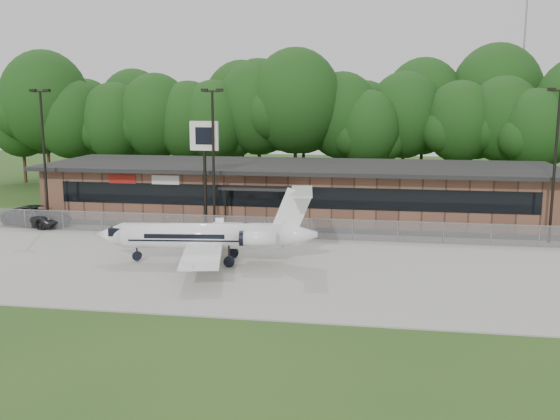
% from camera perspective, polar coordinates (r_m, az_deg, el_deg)
% --- Properties ---
extents(ground, '(160.00, 160.00, 0.00)m').
position_cam_1_polar(ground, '(28.91, -4.99, -9.19)').
color(ground, '#284B1B').
rests_on(ground, ground).
extents(apron, '(64.00, 18.00, 0.08)m').
position_cam_1_polar(apron, '(36.35, -1.88, -5.02)').
color(apron, '#9E9B93').
rests_on(apron, ground).
extents(parking_lot, '(50.00, 9.00, 0.06)m').
position_cam_1_polar(parking_lot, '(47.38, 0.82, -1.42)').
color(parking_lot, '#383835').
rests_on(parking_lot, ground).
extents(terminal, '(41.00, 11.65, 4.30)m').
position_cam_1_polar(terminal, '(51.34, 1.56, 1.91)').
color(terminal, brown).
rests_on(terminal, ground).
extents(fence, '(46.00, 0.04, 1.52)m').
position_cam_1_polar(fence, '(42.88, -0.07, -1.65)').
color(fence, gray).
rests_on(fence, ground).
extents(treeline, '(72.00, 12.00, 15.00)m').
position_cam_1_polar(treeline, '(68.77, 3.64, 8.45)').
color(treeline, '#133811').
rests_on(treeline, ground).
extents(radio_mast, '(0.20, 0.20, 25.00)m').
position_cam_1_polar(radio_mast, '(75.98, 21.28, 11.73)').
color(radio_mast, gray).
rests_on(radio_mast, ground).
extents(light_pole_left, '(1.55, 0.30, 10.23)m').
position_cam_1_polar(light_pole_left, '(49.71, -20.80, 5.39)').
color(light_pole_left, black).
rests_on(light_pole_left, ground).
extents(light_pole_mid, '(1.55, 0.30, 10.23)m').
position_cam_1_polar(light_pole_mid, '(44.65, -6.13, 5.52)').
color(light_pole_mid, black).
rests_on(light_pole_mid, ground).
extents(light_pole_right, '(1.55, 0.30, 10.23)m').
position_cam_1_polar(light_pole_right, '(44.47, 23.89, 4.69)').
color(light_pole_right, black).
rests_on(light_pole_right, ground).
extents(business_jet, '(13.31, 11.89, 4.48)m').
position_cam_1_polar(business_jet, '(36.59, -6.36, -2.46)').
color(business_jet, white).
rests_on(business_jet, ground).
extents(suv, '(6.10, 4.12, 1.55)m').
position_cam_1_polar(suv, '(50.62, -21.31, -0.52)').
color(suv, '#2D2D2F').
rests_on(suv, ground).
extents(pole_sign, '(2.10, 0.35, 7.97)m').
position_cam_1_polar(pole_sign, '(45.13, -6.93, 5.70)').
color(pole_sign, black).
rests_on(pole_sign, ground).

